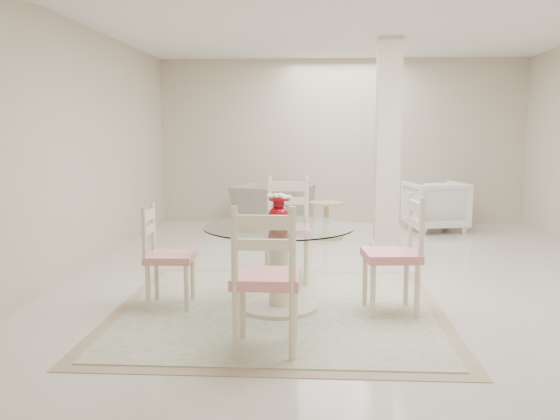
# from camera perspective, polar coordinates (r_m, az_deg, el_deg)

# --- Properties ---
(ground) EXTENTS (7.00, 7.00, 0.00)m
(ground) POSITION_cam_1_polar(r_m,az_deg,el_deg) (6.61, 7.08, -5.89)
(ground) COLOR silver
(ground) RESTS_ON ground
(room_shell) EXTENTS (6.02, 7.02, 2.71)m
(room_shell) POSITION_cam_1_polar(r_m,az_deg,el_deg) (6.43, 7.36, 10.39)
(room_shell) COLOR beige
(room_shell) RESTS_ON ground
(column) EXTENTS (0.30, 0.30, 2.70)m
(column) POSITION_cam_1_polar(r_m,az_deg,el_deg) (7.77, 10.32, 6.14)
(column) COLOR beige
(column) RESTS_ON ground
(area_rug) EXTENTS (2.83, 2.83, 0.02)m
(area_rug) POSITION_cam_1_polar(r_m,az_deg,el_deg) (5.21, -0.13, -9.52)
(area_rug) COLOR tan
(area_rug) RESTS_ON ground
(dining_table) EXTENTS (1.28, 1.28, 0.74)m
(dining_table) POSITION_cam_1_polar(r_m,az_deg,el_deg) (5.11, -0.13, -5.58)
(dining_table) COLOR beige
(dining_table) RESTS_ON ground
(red_vase) EXTENTS (0.21, 0.18, 0.28)m
(red_vase) POSITION_cam_1_polar(r_m,az_deg,el_deg) (5.02, -0.12, -0.07)
(red_vase) COLOR #AA0512
(red_vase) RESTS_ON dining_table
(dining_chair_east) EXTENTS (0.49, 0.49, 1.12)m
(dining_chair_east) POSITION_cam_1_polar(r_m,az_deg,el_deg) (5.08, 11.44, -3.36)
(dining_chair_east) COLOR #F7E7CB
(dining_chair_east) RESTS_ON ground
(dining_chair_north) EXTENTS (0.48, 0.48, 1.18)m
(dining_chair_north) POSITION_cam_1_polar(r_m,az_deg,el_deg) (6.07, 0.72, -1.09)
(dining_chair_north) COLOR beige
(dining_chair_north) RESTS_ON ground
(dining_chair_west) EXTENTS (0.42, 0.42, 1.00)m
(dining_chair_west) POSITION_cam_1_polar(r_m,az_deg,el_deg) (5.26, -11.23, -3.66)
(dining_chair_west) COLOR beige
(dining_chair_west) RESTS_ON ground
(dining_chair_south) EXTENTS (0.47, 0.47, 1.17)m
(dining_chair_south) POSITION_cam_1_polar(r_m,az_deg,el_deg) (4.06, -1.44, -5.64)
(dining_chair_south) COLOR beige
(dining_chair_south) RESTS_ON ground
(recliner_taupe) EXTENTS (1.32, 1.23, 0.70)m
(recliner_taupe) POSITION_cam_1_polar(r_m,az_deg,el_deg) (9.13, -0.69, 0.21)
(recliner_taupe) COLOR gray
(recliner_taupe) RESTS_ON ground
(armchair_white) EXTENTS (0.97, 0.99, 0.77)m
(armchair_white) POSITION_cam_1_polar(r_m,az_deg,el_deg) (9.44, 14.70, 0.41)
(armchair_white) COLOR white
(armchair_white) RESTS_ON ground
(side_table) EXTENTS (0.50, 0.50, 0.52)m
(side_table) POSITION_cam_1_polar(r_m,az_deg,el_deg) (8.52, 4.48, -1.11)
(side_table) COLOR tan
(side_table) RESTS_ON ground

